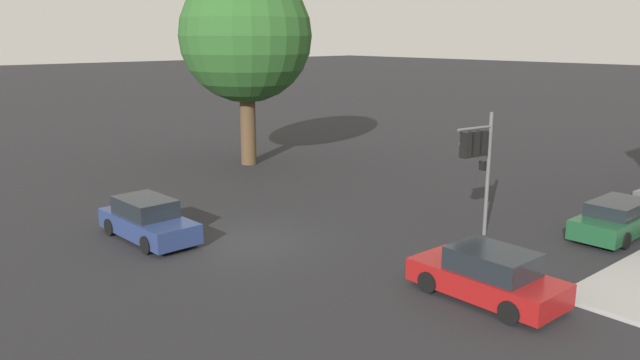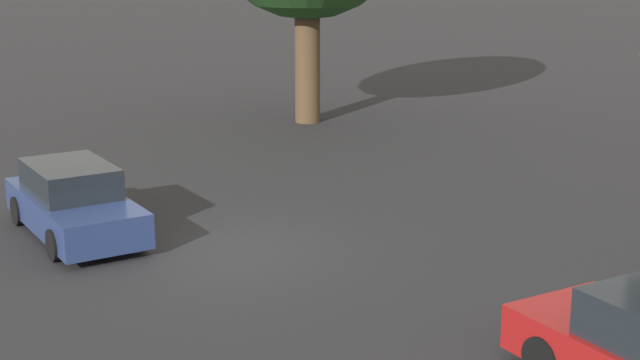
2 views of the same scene
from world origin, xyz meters
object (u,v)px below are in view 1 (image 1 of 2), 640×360
(crossing_car_1, at_px, (488,276))
(parked_car_0, at_px, (619,218))
(street_tree, at_px, (246,37))
(traffic_signal, at_px, (477,151))
(crossing_car_0, at_px, (148,220))

(crossing_car_1, relative_size, parked_car_0, 0.89)
(street_tree, height_order, parked_car_0, street_tree)
(parked_car_0, bearing_deg, crossing_car_1, 179.53)
(street_tree, bearing_deg, parked_car_0, 7.80)
(traffic_signal, relative_size, crossing_car_1, 1.06)
(traffic_signal, xyz_separation_m, crossing_car_1, (3.50, -4.25, -2.50))
(crossing_car_1, height_order, parked_car_0, crossing_car_1)
(street_tree, relative_size, parked_car_0, 2.26)
(street_tree, relative_size, traffic_signal, 2.38)
(traffic_signal, height_order, parked_car_0, traffic_signal)
(traffic_signal, distance_m, crossing_car_1, 6.05)
(crossing_car_0, bearing_deg, street_tree, 127.67)
(crossing_car_0, height_order, parked_car_0, crossing_car_0)
(crossing_car_1, bearing_deg, crossing_car_0, 22.91)
(parked_car_0, bearing_deg, traffic_signal, 140.31)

